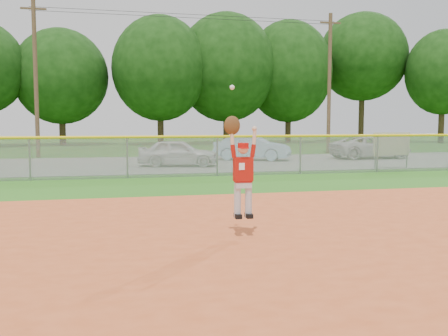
{
  "coord_description": "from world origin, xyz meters",
  "views": [
    {
      "loc": [
        -3.91,
        -8.35,
        2.02
      ],
      "look_at": [
        -1.67,
        1.49,
        1.1
      ],
      "focal_mm": 40.0,
      "sensor_mm": 36.0,
      "label": 1
    }
  ],
  "objects_px": {
    "car_white_b": "(371,147)",
    "sponsor_sign": "(392,145)",
    "car_white_a": "(178,153)",
    "ballplayer": "(241,168)",
    "car_blue": "(252,148)"
  },
  "relations": [
    {
      "from": "car_white_b",
      "to": "sponsor_sign",
      "type": "distance_m",
      "value": 6.12
    },
    {
      "from": "sponsor_sign",
      "to": "car_blue",
      "type": "bearing_deg",
      "value": 127.43
    },
    {
      "from": "car_blue",
      "to": "car_white_b",
      "type": "bearing_deg",
      "value": -63.83
    },
    {
      "from": "ballplayer",
      "to": "car_blue",
      "type": "bearing_deg",
      "value": 73.36
    },
    {
      "from": "sponsor_sign",
      "to": "ballplayer",
      "type": "height_order",
      "value": "ballplayer"
    },
    {
      "from": "car_blue",
      "to": "car_white_b",
      "type": "distance_m",
      "value": 6.78
    },
    {
      "from": "car_white_b",
      "to": "ballplayer",
      "type": "xyz_separation_m",
      "value": [
        -11.9,
        -16.86,
        0.59
      ]
    },
    {
      "from": "car_white_a",
      "to": "car_white_b",
      "type": "xyz_separation_m",
      "value": [
        11.1,
        2.58,
        0.0
      ]
    },
    {
      "from": "car_white_b",
      "to": "ballplayer",
      "type": "distance_m",
      "value": 20.65
    },
    {
      "from": "car_blue",
      "to": "ballplayer",
      "type": "distance_m",
      "value": 17.9
    },
    {
      "from": "car_white_a",
      "to": "sponsor_sign",
      "type": "xyz_separation_m",
      "value": [
        8.9,
        -3.12,
        0.41
      ]
    },
    {
      "from": "car_white_a",
      "to": "car_white_b",
      "type": "relative_size",
      "value": 0.81
    },
    {
      "from": "ballplayer",
      "to": "car_white_b",
      "type": "bearing_deg",
      "value": 54.8
    },
    {
      "from": "car_blue",
      "to": "car_white_b",
      "type": "height_order",
      "value": "car_blue"
    },
    {
      "from": "car_white_b",
      "to": "sponsor_sign",
      "type": "bearing_deg",
      "value": 157.21
    }
  ]
}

